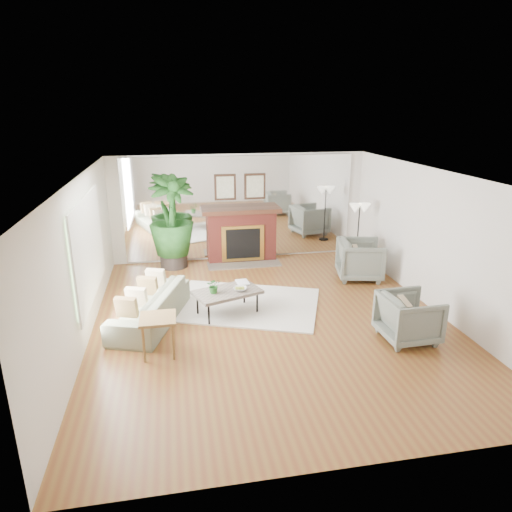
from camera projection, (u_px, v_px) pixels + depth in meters
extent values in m
plane|color=brown|center=(271.00, 319.00, 7.94)|extent=(7.00, 7.00, 0.00)
cube|color=silver|center=(82.00, 262.00, 7.03)|extent=(0.02, 7.00, 2.50)
cube|color=silver|center=(436.00, 242.00, 8.07)|extent=(0.02, 7.00, 2.50)
cube|color=silver|center=(240.00, 207.00, 10.81)|extent=(6.00, 0.02, 2.50)
cube|color=silver|center=(240.00, 208.00, 10.79)|extent=(5.40, 0.04, 2.40)
cube|color=#B2E09E|center=(88.00, 248.00, 7.38)|extent=(0.04, 2.40, 1.50)
cube|color=maroon|center=(242.00, 236.00, 10.81)|extent=(1.60, 0.40, 1.20)
cube|color=gold|center=(243.00, 243.00, 10.66)|extent=(1.00, 0.04, 0.85)
cube|color=black|center=(243.00, 244.00, 10.64)|extent=(0.80, 0.04, 0.70)
cube|color=#6B6155|center=(244.00, 264.00, 10.67)|extent=(1.70, 0.55, 0.03)
cube|color=#422515|center=(241.00, 211.00, 10.60)|extent=(1.85, 0.46, 0.10)
cube|color=black|center=(225.00, 187.00, 10.53)|extent=(0.50, 0.04, 0.60)
cube|color=black|center=(255.00, 186.00, 10.66)|extent=(0.50, 0.04, 0.60)
cube|color=silver|center=(244.00, 304.00, 8.52)|extent=(3.20, 2.75, 0.03)
cube|color=#6B6155|center=(227.00, 292.00, 8.01)|extent=(1.29, 1.01, 0.06)
cylinder|color=black|center=(209.00, 315.00, 7.66)|extent=(0.03, 0.03, 0.40)
cylinder|color=black|center=(257.00, 303.00, 8.11)|extent=(0.03, 0.03, 0.40)
cylinder|color=black|center=(198.00, 305.00, 8.04)|extent=(0.03, 0.03, 0.40)
cylinder|color=black|center=(244.00, 294.00, 8.50)|extent=(0.03, 0.03, 0.40)
imported|color=gray|center=(150.00, 306.00, 7.76)|extent=(1.41, 2.19, 0.60)
imported|color=slate|center=(360.00, 260.00, 9.71)|extent=(1.10, 1.08, 0.84)
imported|color=slate|center=(409.00, 318.00, 7.14)|extent=(0.86, 0.84, 0.76)
cube|color=olive|center=(158.00, 318.00, 6.67)|extent=(0.53, 0.53, 0.04)
cylinder|color=olive|center=(144.00, 345.00, 6.53)|extent=(0.04, 0.04, 0.57)
cylinder|color=olive|center=(173.00, 342.00, 6.60)|extent=(0.04, 0.04, 0.57)
cylinder|color=olive|center=(145.00, 331.00, 6.92)|extent=(0.04, 0.04, 0.57)
cylinder|color=olive|center=(173.00, 329.00, 6.99)|extent=(0.04, 0.04, 0.57)
cylinder|color=black|center=(174.00, 258.00, 10.48)|extent=(0.61, 0.61, 0.44)
imported|color=#286525|center=(171.00, 215.00, 10.17)|extent=(1.29, 1.29, 1.81)
cylinder|color=black|center=(356.00, 266.00, 10.52)|extent=(0.25, 0.25, 0.04)
cylinder|color=black|center=(358.00, 237.00, 10.30)|extent=(0.03, 0.03, 1.43)
cone|color=beige|center=(355.00, 208.00, 10.07)|extent=(0.27, 0.27, 0.20)
cone|color=beige|center=(364.00, 208.00, 10.11)|extent=(0.27, 0.27, 0.20)
imported|color=#286525|center=(214.00, 286.00, 7.86)|extent=(0.28, 0.25, 0.27)
imported|color=olive|center=(240.00, 289.00, 8.00)|extent=(0.28, 0.28, 0.06)
imported|color=olive|center=(237.00, 283.00, 8.32)|extent=(0.24, 0.32, 0.02)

